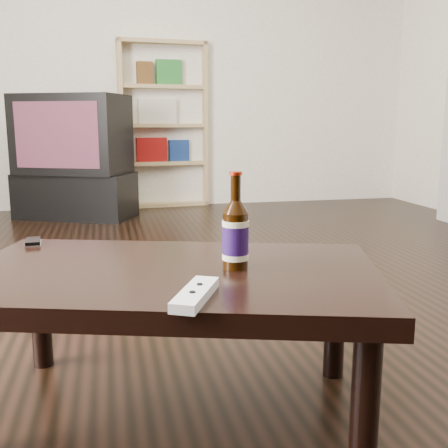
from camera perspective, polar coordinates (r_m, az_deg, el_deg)
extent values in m
cube|color=black|center=(2.07, -1.15, -11.00)|extent=(5.00, 6.00, 0.01)
cube|color=beige|center=(4.94, -8.51, 17.65)|extent=(5.00, 0.02, 2.70)
cube|color=black|center=(4.45, -15.81, 3.02)|extent=(1.02, 0.79, 0.36)
cube|color=black|center=(4.42, -16.15, 9.36)|extent=(0.97, 0.81, 0.62)
cube|color=#A32610|center=(4.19, -17.81, 9.20)|extent=(0.63, 0.28, 0.50)
cube|color=tan|center=(4.92, -11.27, 10.48)|extent=(0.07, 0.37, 1.48)
cube|color=tan|center=(5.06, -2.50, 10.68)|extent=(0.07, 0.37, 1.48)
cube|color=tan|center=(5.02, -7.02, 18.90)|extent=(0.83, 0.43, 0.03)
cube|color=tan|center=(5.03, -6.64, 2.34)|extent=(0.83, 0.43, 0.03)
cube|color=tan|center=(5.14, -7.18, 10.62)|extent=(0.80, 0.10, 1.48)
cube|color=tan|center=(4.99, -6.74, 6.68)|extent=(0.76, 0.39, 0.03)
cube|color=tan|center=(4.98, -6.83, 10.61)|extent=(0.76, 0.39, 0.03)
cube|color=tan|center=(4.99, -6.92, 14.55)|extent=(0.76, 0.39, 0.03)
cube|color=maroon|center=(4.94, -8.03, 8.07)|extent=(0.29, 0.25, 0.22)
cube|color=navy|center=(4.99, -5.16, 8.02)|extent=(0.20, 0.24, 0.19)
cube|color=beige|center=(4.94, -7.47, 12.05)|extent=(0.36, 0.26, 0.22)
cube|color=#24722A|center=(4.98, -6.23, 16.01)|extent=(0.25, 0.25, 0.22)
cube|color=#583817|center=(4.94, -8.79, 15.86)|extent=(0.16, 0.24, 0.19)
cube|color=black|center=(1.37, -5.90, -5.92)|extent=(1.20, 0.90, 0.05)
cylinder|color=black|center=(1.23, 15.10, -18.50)|extent=(0.08, 0.08, 0.35)
cylinder|color=black|center=(1.78, -19.36, -9.21)|extent=(0.08, 0.08, 0.35)
cylinder|color=black|center=(1.65, 11.99, -10.37)|extent=(0.08, 0.08, 0.35)
cylinder|color=black|center=(1.34, 1.26, -1.86)|extent=(0.08, 0.08, 0.14)
cylinder|color=#200C44|center=(1.34, 1.26, -1.74)|extent=(0.09, 0.09, 0.09)
cylinder|color=beige|center=(1.33, 1.26, 0.09)|extent=(0.09, 0.09, 0.01)
cylinder|color=beige|center=(1.35, 1.25, -3.54)|extent=(0.09, 0.09, 0.01)
cone|color=black|center=(1.32, 1.27, 1.88)|extent=(0.08, 0.08, 0.03)
cylinder|color=black|center=(1.31, 1.28, 3.95)|extent=(0.03, 0.03, 0.06)
cylinder|color=maroon|center=(1.31, 1.29, 5.53)|extent=(0.04, 0.04, 0.01)
cube|color=silver|center=(1.72, -20.06, -2.00)|extent=(0.05, 0.09, 0.01)
cube|color=black|center=(1.72, -20.07, -1.80)|extent=(0.05, 0.09, 0.01)
cylinder|color=silver|center=(1.69, -20.11, -1.81)|extent=(0.02, 0.02, 0.00)
cube|color=silver|center=(1.12, -3.13, -7.65)|extent=(0.14, 0.20, 0.02)
cylinder|color=black|center=(1.15, -2.67, -6.57)|extent=(0.02, 0.02, 0.00)
cylinder|color=black|center=(1.10, -3.46, -7.41)|extent=(0.02, 0.02, 0.00)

